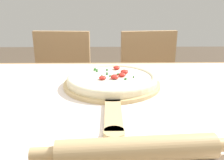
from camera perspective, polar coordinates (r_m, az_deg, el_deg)
The scene contains 7 objects.
dining_table at distance 0.83m, azimuth -1.17°, elevation -11.02°, with size 1.38×0.85×0.77m.
towel_cloth at distance 0.78m, azimuth -1.23°, elevation -3.50°, with size 1.30×0.77×0.00m.
pizza_peel at distance 0.83m, azimuth -0.01°, elevation -1.40°, with size 0.34×0.53×0.01m.
pizza at distance 0.85m, azimuth -0.01°, elevation 0.33°, with size 0.32×0.32×0.03m.
rolling_pin at distance 0.47m, azimuth 6.05°, elevation -16.23°, with size 0.39×0.07×0.05m.
chair_left at distance 1.65m, azimuth -12.14°, elevation -1.93°, with size 0.43×0.43×0.88m.
chair_right at distance 1.64m, azimuth 9.21°, elevation -1.84°, with size 0.44×0.44×0.88m.
Camera 1 is at (0.01, -0.72, 1.07)m, focal length 38.00 mm.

